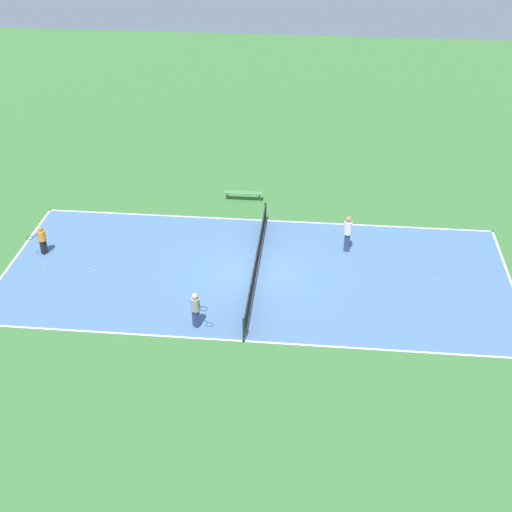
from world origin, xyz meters
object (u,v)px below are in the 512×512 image
(tennis_ball_near_net, at_px, (95,270))
(bench, at_px, (243,193))
(tennis_ball_left_sideline, at_px, (436,280))
(tennis_ball_midcourt, at_px, (44,268))
(player_near_white, at_px, (348,231))
(tennis_net, at_px, (256,263))
(tennis_ball_far_baseline, at_px, (384,231))
(player_baseline_gray, at_px, (196,308))
(player_center_orange, at_px, (42,239))

(tennis_ball_near_net, bearing_deg, bench, 142.46)
(tennis_ball_left_sideline, xyz_separation_m, tennis_ball_midcourt, (0.77, -17.23, 0.00))
(player_near_white, bearing_deg, tennis_ball_left_sideline, 158.46)
(tennis_ball_left_sideline, bearing_deg, player_near_white, -119.21)
(tennis_net, xyz_separation_m, tennis_ball_midcourt, (0.61, -9.42, -0.48))
(tennis_ball_left_sideline, xyz_separation_m, tennis_ball_near_net, (0.70, -14.89, 0.00))
(tennis_net, relative_size, bench, 4.77)
(tennis_ball_near_net, bearing_deg, tennis_ball_midcourt, -88.23)
(tennis_ball_midcourt, distance_m, tennis_ball_near_net, 2.34)
(tennis_ball_midcourt, bearing_deg, tennis_ball_far_baseline, 107.77)
(tennis_net, bearing_deg, player_baseline_gray, -25.81)
(tennis_net, height_order, bench, tennis_net)
(player_near_white, relative_size, tennis_ball_far_baseline, 26.23)
(player_center_orange, relative_size, tennis_ball_far_baseline, 20.49)
(player_near_white, bearing_deg, tennis_ball_midcourt, 19.96)
(player_near_white, bearing_deg, tennis_net, 37.75)
(player_center_orange, bearing_deg, player_near_white, 133.93)
(player_center_orange, xyz_separation_m, player_baseline_gray, (4.73, 7.88, 0.10))
(bench, bearing_deg, tennis_net, -78.94)
(player_near_white, height_order, tennis_ball_midcourt, player_near_white)
(player_center_orange, distance_m, tennis_ball_near_net, 3.11)
(bench, distance_m, tennis_ball_far_baseline, 7.63)
(player_near_white, height_order, player_baseline_gray, player_near_white)
(tennis_ball_left_sideline, height_order, tennis_ball_near_net, same)
(bench, height_order, player_center_orange, player_center_orange)
(tennis_ball_left_sideline, height_order, tennis_ball_midcourt, same)
(player_near_white, bearing_deg, tennis_ball_far_baseline, -125.27)
(tennis_ball_near_net, bearing_deg, player_near_white, 104.43)
(player_baseline_gray, relative_size, tennis_ball_left_sideline, 22.94)
(tennis_ball_near_net, bearing_deg, player_center_orange, -113.91)
(tennis_net, bearing_deg, player_near_white, 120.08)
(player_baseline_gray, bearing_deg, bench, 134.63)
(player_baseline_gray, height_order, tennis_ball_left_sideline, player_baseline_gray)
(bench, relative_size, player_near_white, 1.11)
(bench, bearing_deg, player_near_white, -40.91)
(player_baseline_gray, bearing_deg, tennis_ball_far_baseline, 94.77)
(player_baseline_gray, relative_size, tennis_ball_near_net, 22.94)
(player_near_white, distance_m, player_baseline_gray, 8.69)
(tennis_ball_left_sideline, bearing_deg, bench, -126.41)
(tennis_net, bearing_deg, tennis_ball_far_baseline, 126.32)
(tennis_ball_near_net, bearing_deg, tennis_net, 94.39)
(player_near_white, height_order, tennis_ball_far_baseline, player_near_white)
(player_center_orange, height_order, tennis_ball_midcourt, player_center_orange)
(tennis_net, distance_m, tennis_ball_midcourt, 9.45)
(player_baseline_gray, height_order, tennis_ball_far_baseline, player_baseline_gray)
(player_near_white, xyz_separation_m, tennis_ball_far_baseline, (-1.96, 1.82, -0.99))
(bench, xyz_separation_m, tennis_ball_near_net, (7.45, -5.73, -0.34))
(tennis_ball_near_net, bearing_deg, player_baseline_gray, 55.64)
(tennis_net, distance_m, player_center_orange, 9.87)
(player_center_orange, bearing_deg, tennis_ball_left_sideline, 125.52)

